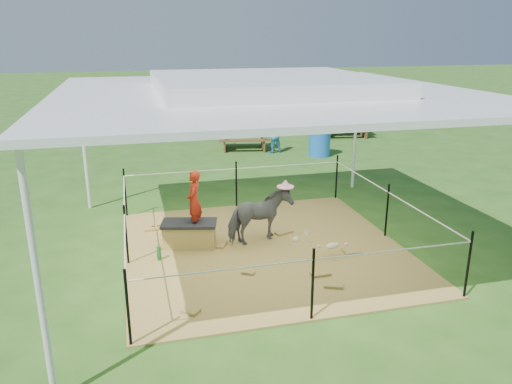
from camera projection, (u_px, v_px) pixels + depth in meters
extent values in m
plane|color=#2D5919|center=(265.00, 250.00, 8.47)|extent=(90.00, 90.00, 0.00)
cube|color=brown|center=(265.00, 249.00, 8.46)|extent=(4.60, 4.60, 0.03)
cylinder|color=silver|center=(84.00, 148.00, 10.13)|extent=(0.07, 0.07, 2.60)
cylinder|color=silver|center=(355.00, 134.00, 11.56)|extent=(0.07, 0.07, 2.60)
cylinder|color=silver|center=(38.00, 284.00, 4.59)|extent=(0.07, 0.07, 2.60)
cube|color=white|center=(266.00, 93.00, 7.67)|extent=(6.30, 6.30, 0.08)
cube|color=white|center=(266.00, 83.00, 7.63)|extent=(3.30, 3.30, 0.22)
cylinder|color=black|center=(125.00, 193.00, 9.86)|extent=(0.04, 0.04, 1.00)
cylinder|color=black|center=(236.00, 185.00, 10.40)|extent=(0.04, 0.04, 1.00)
cylinder|color=black|center=(337.00, 177.00, 10.93)|extent=(0.04, 0.04, 1.00)
cylinder|color=black|center=(126.00, 235.00, 7.78)|extent=(0.04, 0.04, 1.00)
cylinder|color=black|center=(387.00, 211.00, 8.85)|extent=(0.04, 0.04, 1.00)
cylinder|color=black|center=(128.00, 309.00, 5.71)|extent=(0.04, 0.04, 1.00)
cylinder|color=black|center=(313.00, 285.00, 6.24)|extent=(0.04, 0.04, 1.00)
cylinder|color=black|center=(468.00, 265.00, 6.78)|extent=(0.04, 0.04, 1.00)
cylinder|color=white|center=(236.00, 169.00, 10.29)|extent=(4.50, 0.02, 0.02)
cylinder|color=white|center=(314.00, 260.00, 6.14)|extent=(4.50, 0.02, 0.02)
cylinder|color=white|center=(389.00, 192.00, 8.75)|extent=(0.02, 4.50, 0.02)
cylinder|color=white|center=(124.00, 214.00, 7.68)|extent=(0.02, 4.50, 0.02)
cube|color=olive|center=(189.00, 235.00, 8.51)|extent=(0.94, 0.62, 0.38)
cube|color=black|center=(189.00, 223.00, 8.45)|extent=(1.01, 0.68, 0.05)
imported|color=#AF2111|center=(194.00, 195.00, 8.32)|extent=(0.33, 0.43, 1.04)
cylinder|color=#186E27|center=(159.00, 253.00, 7.99)|extent=(0.08, 0.08, 0.24)
imported|color=#494A4E|center=(260.00, 216.00, 8.58)|extent=(1.22, 0.83, 0.95)
cylinder|color=pink|center=(260.00, 186.00, 8.42)|extent=(0.29, 0.29, 0.14)
cylinder|color=blue|center=(320.00, 140.00, 14.87)|extent=(0.74, 0.74, 0.99)
cube|color=brown|center=(244.00, 139.00, 15.82)|extent=(1.76, 1.42, 0.66)
cube|color=#50341B|center=(342.00, 125.00, 17.84)|extent=(2.00, 1.57, 0.76)
imported|color=#3797D1|center=(273.00, 134.00, 15.28)|extent=(0.60, 0.48, 1.15)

